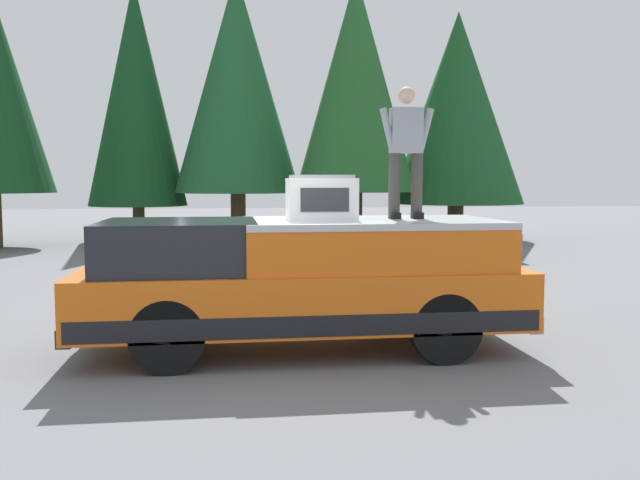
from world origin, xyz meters
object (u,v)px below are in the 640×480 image
object	(u,v)px
person_on_truck_bed	(406,149)
compressor_unit	(321,198)
parked_car_grey	(438,239)
pickup_truck	(302,281)

from	to	relation	value
person_on_truck_bed	compressor_unit	bearing A→B (deg)	99.81
person_on_truck_bed	parked_car_grey	distance (m)	9.87
compressor_unit	parked_car_grey	world-z (taller)	compressor_unit
pickup_truck	person_on_truck_bed	world-z (taller)	person_on_truck_bed
pickup_truck	compressor_unit	world-z (taller)	compressor_unit
parked_car_grey	compressor_unit	bearing A→B (deg)	154.36
compressor_unit	parked_car_grey	distance (m)	10.38
compressor_unit	parked_car_grey	bearing A→B (deg)	-25.64
pickup_truck	compressor_unit	distance (m)	1.08
compressor_unit	pickup_truck	bearing A→B (deg)	81.80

